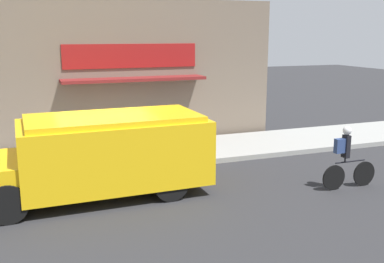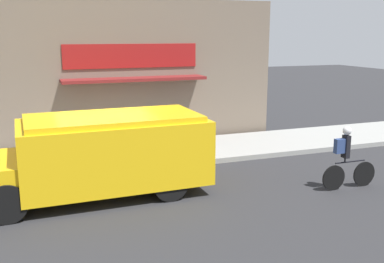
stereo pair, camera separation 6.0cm
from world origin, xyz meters
name	(u,v)px [view 1 (the left image)]	position (x,y,z in m)	size (l,w,h in m)	color
ground_plane	(108,175)	(0.00, 0.00, 0.00)	(70.00, 70.00, 0.00)	#2B2B2D
sidewalk	(99,159)	(0.00, 1.47, 0.08)	(28.00, 2.94, 0.16)	#999993
storefront	(89,75)	(0.07, 3.21, 2.50)	(13.44, 1.02, 4.99)	#756656
school_bus	(99,154)	(-0.44, -1.51, 1.03)	(5.76, 2.66, 1.95)	yellow
cyclist	(347,158)	(5.43, -3.15, 0.79)	(1.58, 0.22, 1.61)	black
trash_bin	(30,146)	(-1.96, 1.70, 0.62)	(0.52, 0.52, 0.92)	slate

